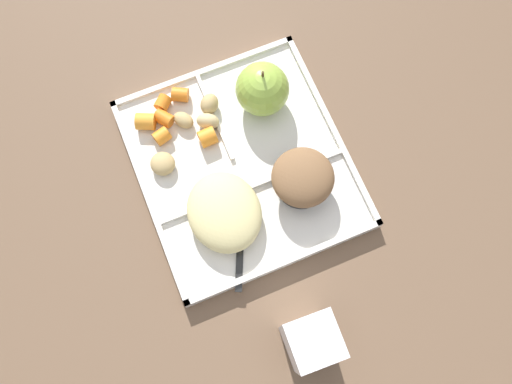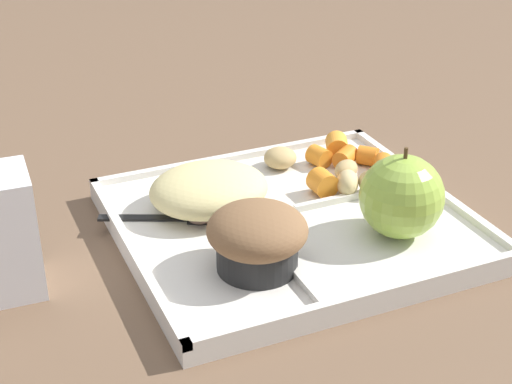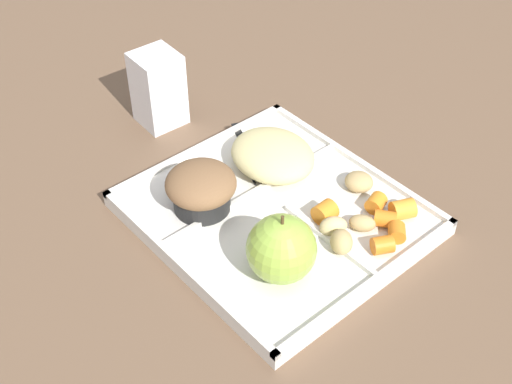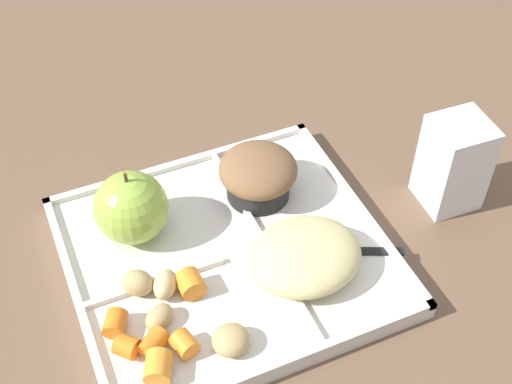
% 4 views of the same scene
% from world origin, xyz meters
% --- Properties ---
extents(ground, '(6.00, 6.00, 0.00)m').
position_xyz_m(ground, '(0.00, 0.00, 0.00)').
color(ground, brown).
extents(lunch_tray, '(0.32, 0.29, 0.02)m').
position_xyz_m(lunch_tray, '(-0.00, -0.00, 0.01)').
color(lunch_tray, silver).
rests_on(lunch_tray, ground).
extents(green_apple, '(0.08, 0.08, 0.09)m').
position_xyz_m(green_apple, '(-0.08, 0.06, 0.05)').
color(green_apple, '#93B742').
rests_on(green_apple, lunch_tray).
extents(bran_muffin, '(0.09, 0.09, 0.06)m').
position_xyz_m(bran_muffin, '(0.06, 0.06, 0.05)').
color(bran_muffin, black).
rests_on(bran_muffin, lunch_tray).
extents(carrot_slice_center, '(0.03, 0.03, 0.02)m').
position_xyz_m(carrot_slice_center, '(-0.11, -0.11, 0.03)').
color(carrot_slice_center, orange).
rests_on(carrot_slice_center, lunch_tray).
extents(carrot_slice_large, '(0.03, 0.03, 0.02)m').
position_xyz_m(carrot_slice_large, '(-0.10, -0.08, 0.03)').
color(carrot_slice_large, orange).
rests_on(carrot_slice_large, lunch_tray).
extents(carrot_slice_small, '(0.03, 0.03, 0.02)m').
position_xyz_m(carrot_slice_small, '(-0.13, -0.07, 0.03)').
color(carrot_slice_small, orange).
rests_on(carrot_slice_small, lunch_tray).
extents(carrot_slice_tilted, '(0.03, 0.02, 0.03)m').
position_xyz_m(carrot_slice_tilted, '(-0.05, -0.03, 0.03)').
color(carrot_slice_tilted, orange).
rests_on(carrot_slice_tilted, lunch_tray).
extents(carrot_slice_near_corner, '(0.03, 0.03, 0.02)m').
position_xyz_m(carrot_slice_near_corner, '(-0.08, -0.09, 0.03)').
color(carrot_slice_near_corner, orange).
rests_on(carrot_slice_near_corner, lunch_tray).
extents(carrot_slice_diagonal, '(0.03, 0.03, 0.02)m').
position_xyz_m(carrot_slice_diagonal, '(-0.13, -0.05, 0.03)').
color(carrot_slice_diagonal, orange).
rests_on(carrot_slice_diagonal, lunch_tray).
extents(potato_chunk_golden, '(0.05, 0.04, 0.02)m').
position_xyz_m(potato_chunk_golden, '(-0.04, -0.11, 0.03)').
color(potato_chunk_golden, tan).
rests_on(potato_chunk_golden, lunch_tray).
extents(potato_chunk_small, '(0.04, 0.04, 0.02)m').
position_xyz_m(potato_chunk_small, '(-0.07, -0.02, 0.03)').
color(potato_chunk_small, tan).
rests_on(potato_chunk_small, lunch_tray).
extents(potato_chunk_wedge, '(0.04, 0.04, 0.03)m').
position_xyz_m(potato_chunk_wedge, '(-0.10, -0.01, 0.03)').
color(potato_chunk_wedge, tan).
rests_on(potato_chunk_wedge, lunch_tray).
extents(potato_chunk_browned, '(0.04, 0.04, 0.02)m').
position_xyz_m(potato_chunk_browned, '(-0.09, -0.06, 0.02)').
color(potato_chunk_browned, tan).
rests_on(potato_chunk_browned, lunch_tray).
extents(egg_noodle_pile, '(0.12, 0.10, 0.04)m').
position_xyz_m(egg_noodle_pile, '(0.06, -0.05, 0.04)').
color(egg_noodle_pile, '#D6C684').
rests_on(egg_noodle_pile, lunch_tray).
extents(meatball_front, '(0.03, 0.03, 0.03)m').
position_xyz_m(meatball_front, '(0.08, -0.03, 0.03)').
color(meatball_front, brown).
rests_on(meatball_front, lunch_tray).
extents(meatball_side, '(0.03, 0.03, 0.03)m').
position_xyz_m(meatball_side, '(0.06, -0.06, 0.03)').
color(meatball_side, '#755B4C').
rests_on(meatball_side, lunch_tray).
extents(meatball_back, '(0.03, 0.03, 0.03)m').
position_xyz_m(meatball_back, '(0.07, -0.05, 0.03)').
color(meatball_back, '#755B4C').
rests_on(meatball_back, lunch_tray).
extents(plastic_fork, '(0.13, 0.07, 0.00)m').
position_xyz_m(plastic_fork, '(0.10, -0.04, 0.02)').
color(plastic_fork, black).
rests_on(plastic_fork, lunch_tray).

